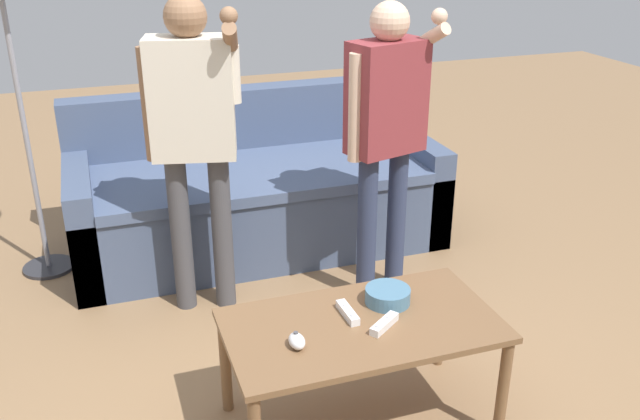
{
  "coord_description": "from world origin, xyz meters",
  "views": [
    {
      "loc": [
        -0.77,
        -2.19,
        1.87
      ],
      "look_at": [
        0.1,
        0.33,
        0.7
      ],
      "focal_mm": 38.84,
      "sensor_mm": 36.0,
      "label": 1
    }
  ],
  "objects_px": {
    "snack_bowl": "(388,296)",
    "game_remote_nunchuk": "(297,341)",
    "couch": "(255,193)",
    "game_remote_wand_far": "(348,313)",
    "coffee_table": "(362,336)",
    "game_remote_wand_near": "(384,324)",
    "player_left": "(193,122)",
    "player_right": "(386,120)"
  },
  "relations": [
    {
      "from": "game_remote_nunchuk",
      "to": "game_remote_wand_far",
      "type": "xyz_separation_m",
      "value": [
        0.24,
        0.13,
        -0.01
      ]
    },
    {
      "from": "game_remote_wand_near",
      "to": "game_remote_nunchuk",
      "type": "bearing_deg",
      "value": -177.94
    },
    {
      "from": "coffee_table",
      "to": "game_remote_nunchuk",
      "type": "relative_size",
      "value": 11.55
    },
    {
      "from": "game_remote_wand_far",
      "to": "snack_bowl",
      "type": "bearing_deg",
      "value": 13.03
    },
    {
      "from": "coffee_table",
      "to": "game_remote_wand_near",
      "type": "bearing_deg",
      "value": -41.24
    },
    {
      "from": "couch",
      "to": "coffee_table",
      "type": "bearing_deg",
      "value": -90.68
    },
    {
      "from": "couch",
      "to": "game_remote_wand_far",
      "type": "height_order",
      "value": "couch"
    },
    {
      "from": "couch",
      "to": "player_right",
      "type": "distance_m",
      "value": 1.14
    },
    {
      "from": "player_left",
      "to": "game_remote_nunchuk",
      "type": "bearing_deg",
      "value": -83.24
    },
    {
      "from": "game_remote_wand_far",
      "to": "game_remote_nunchuk",
      "type": "bearing_deg",
      "value": -151.8
    },
    {
      "from": "game_remote_nunchuk",
      "to": "player_left",
      "type": "height_order",
      "value": "player_left"
    },
    {
      "from": "snack_bowl",
      "to": "game_remote_nunchuk",
      "type": "xyz_separation_m",
      "value": [
        -0.42,
        -0.17,
        -0.01
      ]
    },
    {
      "from": "snack_bowl",
      "to": "player_right",
      "type": "xyz_separation_m",
      "value": [
        0.34,
        0.82,
        0.45
      ]
    },
    {
      "from": "coffee_table",
      "to": "game_remote_nunchuk",
      "type": "distance_m",
      "value": 0.29
    },
    {
      "from": "coffee_table",
      "to": "game_remote_wand_near",
      "type": "height_order",
      "value": "game_remote_wand_near"
    },
    {
      "from": "snack_bowl",
      "to": "player_right",
      "type": "bearing_deg",
      "value": 67.54
    },
    {
      "from": "coffee_table",
      "to": "couch",
      "type": "bearing_deg",
      "value": 89.32
    },
    {
      "from": "game_remote_nunchuk",
      "to": "game_remote_wand_near",
      "type": "xyz_separation_m",
      "value": [
        0.34,
        0.01,
        -0.01
      ]
    },
    {
      "from": "game_remote_wand_far",
      "to": "player_left",
      "type": "bearing_deg",
      "value": 110.22
    },
    {
      "from": "player_right",
      "to": "game_remote_nunchuk",
      "type": "bearing_deg",
      "value": -127.54
    },
    {
      "from": "player_right",
      "to": "player_left",
      "type": "xyz_separation_m",
      "value": [
        -0.89,
        0.16,
        0.03
      ]
    },
    {
      "from": "coffee_table",
      "to": "player_left",
      "type": "height_order",
      "value": "player_left"
    },
    {
      "from": "couch",
      "to": "game_remote_wand_far",
      "type": "xyz_separation_m",
      "value": [
        -0.05,
        -1.68,
        0.17
      ]
    },
    {
      "from": "couch",
      "to": "game_remote_wand_near",
      "type": "height_order",
      "value": "couch"
    },
    {
      "from": "player_left",
      "to": "game_remote_wand_far",
      "type": "bearing_deg",
      "value": -69.78
    },
    {
      "from": "snack_bowl",
      "to": "player_left",
      "type": "xyz_separation_m",
      "value": [
        -0.56,
        0.98,
        0.48
      ]
    },
    {
      "from": "snack_bowl",
      "to": "game_remote_wand_near",
      "type": "height_order",
      "value": "snack_bowl"
    },
    {
      "from": "snack_bowl",
      "to": "player_left",
      "type": "relative_size",
      "value": 0.11
    },
    {
      "from": "game_remote_wand_near",
      "to": "game_remote_wand_far",
      "type": "distance_m",
      "value": 0.15
    },
    {
      "from": "game_remote_nunchuk",
      "to": "game_remote_wand_far",
      "type": "height_order",
      "value": "game_remote_nunchuk"
    },
    {
      "from": "game_remote_nunchuk",
      "to": "game_remote_wand_near",
      "type": "bearing_deg",
      "value": 2.06
    },
    {
      "from": "coffee_table",
      "to": "game_remote_nunchuk",
      "type": "bearing_deg",
      "value": -165.9
    },
    {
      "from": "couch",
      "to": "game_remote_nunchuk",
      "type": "xyz_separation_m",
      "value": [
        -0.29,
        -1.81,
        0.18
      ]
    },
    {
      "from": "couch",
      "to": "snack_bowl",
      "type": "xyz_separation_m",
      "value": [
        0.13,
        -1.64,
        0.19
      ]
    },
    {
      "from": "player_left",
      "to": "game_remote_wand_far",
      "type": "height_order",
      "value": "player_left"
    },
    {
      "from": "snack_bowl",
      "to": "game_remote_wand_near",
      "type": "bearing_deg",
      "value": -117.87
    },
    {
      "from": "couch",
      "to": "player_right",
      "type": "height_order",
      "value": "player_right"
    },
    {
      "from": "coffee_table",
      "to": "player_right",
      "type": "xyz_separation_m",
      "value": [
        0.49,
        0.92,
        0.54
      ]
    },
    {
      "from": "game_remote_wand_near",
      "to": "player_left",
      "type": "bearing_deg",
      "value": 112.65
    },
    {
      "from": "couch",
      "to": "player_left",
      "type": "distance_m",
      "value": 1.03
    },
    {
      "from": "coffee_table",
      "to": "game_remote_wand_far",
      "type": "height_order",
      "value": "game_remote_wand_far"
    },
    {
      "from": "couch",
      "to": "player_right",
      "type": "relative_size",
      "value": 1.42
    }
  ]
}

